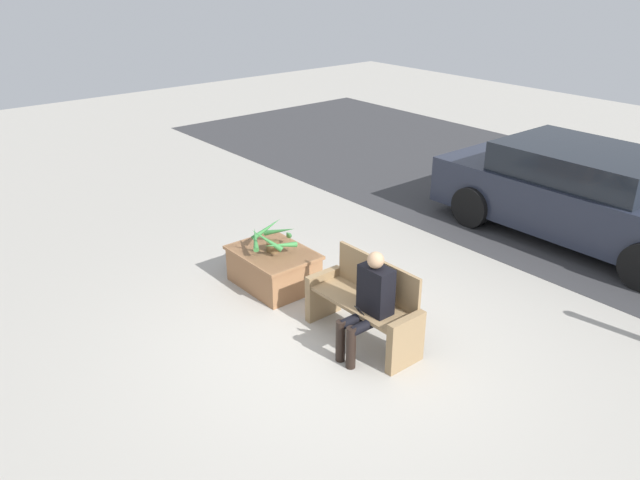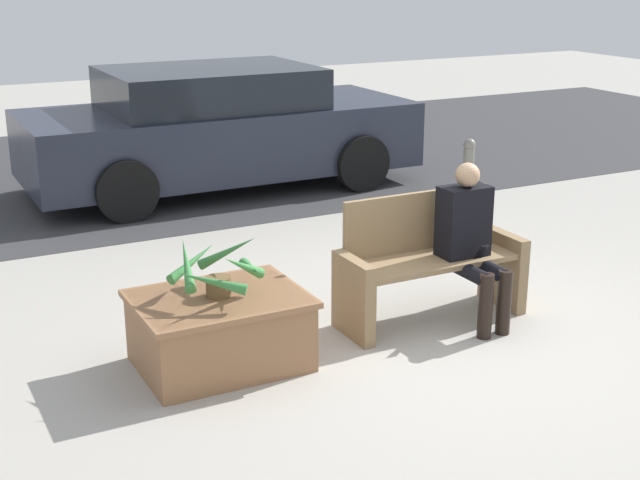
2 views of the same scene
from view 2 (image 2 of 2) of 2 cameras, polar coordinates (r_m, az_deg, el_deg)
ground_plane at (r=6.47m, az=7.46°, el=-6.15°), size 30.00×30.00×0.00m
road_surface at (r=11.79m, az=-9.76°, el=4.74°), size 20.00×6.00×0.01m
bench at (r=6.64m, az=6.94°, el=-1.51°), size 1.42×0.49×0.93m
person_seated at (r=6.56m, az=9.63°, el=0.19°), size 0.37×0.58×1.19m
planter_box at (r=5.93m, az=-6.42°, el=-5.63°), size 1.11×0.84×0.49m
potted_plant at (r=5.78m, az=-6.50°, el=-1.90°), size 0.64×0.67×0.38m
parked_car at (r=10.43m, az=-6.54°, el=7.11°), size 4.45×1.98×1.40m
bollard_post at (r=9.74m, az=9.46°, el=4.37°), size 0.13×0.13×0.75m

